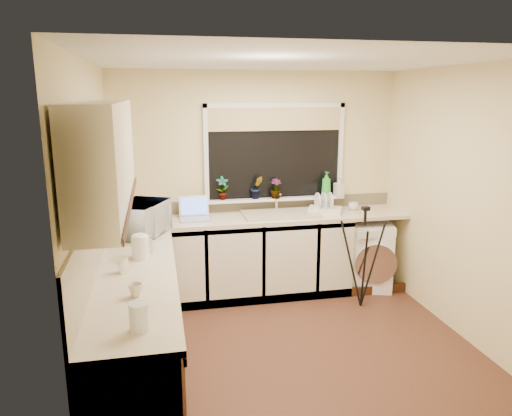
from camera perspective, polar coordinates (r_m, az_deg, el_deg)
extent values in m
plane|color=#573122|center=(4.53, 4.15, -15.80)|extent=(3.20, 3.20, 0.00)
plane|color=white|center=(3.97, 4.76, 16.86)|extent=(3.20, 3.20, 0.00)
plane|color=beige|center=(5.50, 0.12, 3.08)|extent=(3.20, 0.00, 3.20)
plane|color=beige|center=(2.74, 13.22, -7.94)|extent=(3.20, 0.00, 3.20)
plane|color=beige|center=(3.96, -18.45, -1.67)|extent=(0.00, 3.00, 3.00)
plane|color=beige|center=(4.77, 23.24, 0.40)|extent=(0.00, 3.00, 3.00)
cube|color=silver|center=(5.36, -2.64, -5.99)|extent=(2.55, 0.60, 0.86)
cube|color=silver|center=(3.93, -13.60, -13.88)|extent=(0.54, 2.40, 0.86)
cube|color=beige|center=(5.29, 0.78, -1.16)|extent=(3.20, 0.60, 0.04)
cube|color=beige|center=(3.75, -13.98, -7.74)|extent=(0.60, 2.40, 0.04)
cube|color=silver|center=(3.39, -17.30, 5.93)|extent=(0.28, 1.90, 0.70)
cube|color=beige|center=(3.69, -18.66, -4.34)|extent=(0.02, 2.40, 0.45)
cube|color=beige|center=(5.54, 0.14, 0.47)|extent=(3.20, 0.02, 0.14)
cube|color=black|center=(5.49, 2.21, 6.47)|extent=(1.50, 0.02, 1.00)
cube|color=tan|center=(5.43, 2.31, 10.37)|extent=(1.50, 0.02, 0.25)
cube|color=white|center=(5.52, 2.30, 1.09)|extent=(1.60, 0.14, 0.03)
cube|color=tan|center=(5.33, 2.88, -0.71)|extent=(0.82, 0.46, 0.03)
cylinder|color=silver|center=(5.47, 2.43, 0.83)|extent=(0.03, 0.03, 0.24)
cube|color=white|center=(5.78, 12.72, -5.32)|extent=(0.67, 0.66, 0.78)
cube|color=#ADADB5|center=(5.16, -7.15, -1.31)|extent=(0.32, 0.23, 0.02)
cube|color=#5374E1|center=(5.28, -7.32, 0.28)|extent=(0.32, 0.09, 0.21)
cylinder|color=white|center=(4.03, -13.42, -4.53)|extent=(0.14, 0.14, 0.18)
cube|color=#EFE6CF|center=(5.49, 8.09, -0.25)|extent=(0.44, 0.40, 0.05)
cylinder|color=silver|center=(2.86, -13.56, -12.33)|extent=(0.11, 0.11, 0.16)
cylinder|color=white|center=(3.76, -15.35, -6.52)|extent=(0.08, 0.08, 0.11)
imported|color=white|center=(4.69, -13.30, -1.22)|extent=(0.58, 0.67, 0.31)
imported|color=#999999|center=(5.37, -3.96, 2.34)|extent=(0.15, 0.11, 0.26)
imported|color=#999999|center=(5.43, 0.09, 2.43)|extent=(0.16, 0.13, 0.25)
imported|color=#999999|center=(5.45, 2.35, 2.30)|extent=(0.13, 0.13, 0.22)
imported|color=green|center=(5.62, 8.25, 2.81)|extent=(0.13, 0.13, 0.28)
imported|color=#999999|center=(5.68, 9.73, 2.52)|extent=(0.11, 0.11, 0.21)
imported|color=silver|center=(5.66, 11.34, 0.21)|extent=(0.14, 0.14, 0.09)
imported|color=beige|center=(3.32, -13.97, -9.34)|extent=(0.11, 0.11, 0.09)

